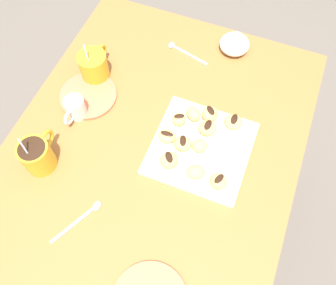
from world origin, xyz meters
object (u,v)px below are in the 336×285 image
Objects in this scene: beignet_0 at (218,181)px; beignet_8 at (207,128)px; coffee_mug_mustard_left at (37,155)px; beignet_4 at (179,119)px; beignet_7 at (167,136)px; pastry_plate_square at (201,148)px; ice_cream_bowl at (235,43)px; dining_table at (155,164)px; beignet_5 at (183,144)px; coffee_mug_mustard_right at (94,65)px; beignet_1 at (199,146)px; cream_pitcher_white at (75,108)px; beignet_10 at (210,114)px; saucer_coral_left at (88,95)px; beignet_3 at (193,114)px; beignet_6 at (233,122)px; beignet_2 at (196,172)px; beignet_9 at (169,160)px.

beignet_0 is 0.89× the size of beignet_8.
beignet_0 is (0.12, -0.50, -0.02)m from coffee_mug_mustard_left.
beignet_7 is at bearing 168.73° from beignet_4.
beignet_4 reaches higher than pastry_plate_square.
coffee_mug_mustard_left is 1.50× the size of ice_cream_bowl.
beignet_5 reaches higher than dining_table.
coffee_mug_mustard_right is 1.43× the size of ice_cream_bowl.
beignet_1 is at bearing -75.91° from dining_table.
ice_cream_bowl is at bearing 11.36° from beignet_0.
beignet_1 is (0.02, -0.40, -0.01)m from cream_pitcher_white.
beignet_4 is at bearing 168.92° from ice_cream_bowl.
beignet_8 is 1.05× the size of beignet_10.
saucer_coral_left is 0.31m from beignet_4.
beignet_3 reaches higher than beignet_6.
beignet_4 is (0.06, 0.09, 0.02)m from pastry_plate_square.
beignet_2 and beignet_7 have the same top height.
beignet_5 is at bearing -62.15° from coffee_mug_mustard_left.
ice_cream_bowl is 1.95× the size of beignet_5.
beignet_2 is 0.98× the size of beignet_6.
beignet_0 is at bearing -93.84° from beignet_2.
beignet_0 is at bearing -113.95° from beignet_7.
cream_pitcher_white reaches higher than beignet_5.
beignet_3 and beignet_8 have the same top height.
beignet_1 reaches higher than dining_table.
beignet_6 is (0.02, -0.12, -0.00)m from beignet_3.
beignet_5 is (-0.07, -0.35, 0.03)m from saucer_coral_left.
coffee_mug_mustard_left is at bearing 128.16° from beignet_10.
pastry_plate_square is 0.13m from beignet_6.
coffee_mug_mustard_left is 1.05× the size of coffee_mug_mustard_right.
coffee_mug_mustard_right is (0.35, 0.00, -0.00)m from coffee_mug_mustard_left.
dining_table is at bearing 103.90° from beignet_5.
pastry_plate_square is 0.11m from beignet_4.
pastry_plate_square is at bearing 41.12° from beignet_0.
beignet_3 is at bearing 111.23° from beignet_10.
beignet_8 is at bearing -100.80° from coffee_mug_mustard_right.
beignet_1 is 0.11m from beignet_10.
beignet_1 is at bearing 44.33° from beignet_0.
saucer_coral_left is 0.30m from beignet_7.
beignet_8 reaches higher than beignet_1.
coffee_mug_mustard_left reaches higher than coffee_mug_mustard_right.
beignet_7 is (0.20, -0.31, -0.02)m from coffee_mug_mustard_left.
coffee_mug_mustard_right is 0.55m from beignet_0.
beignet_0 is at bearing -114.83° from coffee_mug_mustard_right.
beignet_5 is (0.07, 0.06, 0.00)m from beignet_2.
beignet_0 is 0.95× the size of beignet_5.
beignet_2 is 1.00× the size of beignet_10.
beignet_4 is at bearing -11.27° from beignet_7.
beignet_6 is (0.11, -0.06, 0.02)m from pastry_plate_square.
beignet_9 is (-0.04, -0.07, 0.17)m from dining_table.
beignet_7 is at bearing 123.69° from beignet_8.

